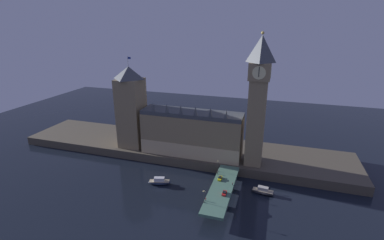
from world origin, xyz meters
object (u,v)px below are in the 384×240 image
(car_northbound_lead, at_px, (220,178))
(pedestrian_far_rail, at_px, (218,173))
(boat_upstream, at_px, (159,182))
(pedestrian_near_rail, at_px, (206,199))
(street_lamp_near, at_px, (204,195))
(pedestrian_mid_walk, at_px, (232,184))
(clock_tower, at_px, (258,99))
(boat_downstream, at_px, (263,191))
(car_southbound_lead, at_px, (224,193))
(street_lamp_far, at_px, (218,165))
(victoria_tower, at_px, (131,107))

(car_northbound_lead, height_order, pedestrian_far_rail, pedestrian_far_rail)
(boat_upstream, bearing_deg, pedestrian_near_rail, -27.23)
(car_northbound_lead, height_order, street_lamp_near, street_lamp_near)
(pedestrian_mid_walk, distance_m, pedestrian_far_rail, 12.80)
(clock_tower, xyz_separation_m, boat_downstream, (7.59, -21.41, -42.93))
(clock_tower, relative_size, boat_upstream, 5.72)
(pedestrian_far_rail, xyz_separation_m, boat_upstream, (-29.93, -9.72, -5.35))
(car_southbound_lead, relative_size, pedestrian_mid_walk, 2.41)
(clock_tower, distance_m, street_lamp_near, 59.86)
(boat_upstream, bearing_deg, car_northbound_lead, 8.78)
(pedestrian_mid_walk, height_order, boat_upstream, pedestrian_mid_walk)
(pedestrian_mid_walk, bearing_deg, pedestrian_near_rail, -119.89)
(street_lamp_far, bearing_deg, boat_upstream, -156.92)
(clock_tower, relative_size, car_southbound_lead, 17.98)
(pedestrian_near_rail, bearing_deg, pedestrian_mid_walk, 60.11)
(pedestrian_far_rail, bearing_deg, pedestrian_near_rail, -90.00)
(clock_tower, relative_size, victoria_tower, 1.26)
(street_lamp_near, bearing_deg, pedestrian_mid_walk, 61.17)
(car_northbound_lead, relative_size, street_lamp_near, 0.69)
(victoria_tower, xyz_separation_m, boat_upstream, (32.57, -32.00, -30.40))
(clock_tower, xyz_separation_m, car_southbound_lead, (-9.58, -36.76, -37.74))
(pedestrian_near_rail, distance_m, boat_downstream, 33.93)
(pedestrian_far_rail, bearing_deg, pedestrian_mid_walk, -41.92)
(street_lamp_far, xyz_separation_m, boat_upstream, (-29.53, -12.58, -8.73))
(victoria_tower, xyz_separation_m, car_southbound_lead, (69.64, -39.71, -25.28))
(car_northbound_lead, height_order, street_lamp_far, street_lamp_far)
(street_lamp_far, distance_m, boat_upstream, 33.26)
(pedestrian_mid_walk, bearing_deg, boat_downstream, 23.64)
(clock_tower, xyz_separation_m, victoria_tower, (-79.22, 2.95, -12.45))
(pedestrian_near_rail, relative_size, boat_upstream, 0.13)
(street_lamp_near, bearing_deg, boat_upstream, 150.28)
(pedestrian_mid_walk, bearing_deg, boat_upstream, -178.30)
(boat_downstream, bearing_deg, boat_upstream, -171.98)
(street_lamp_near, height_order, boat_upstream, street_lamp_near)
(clock_tower, relative_size, pedestrian_mid_walk, 43.38)
(victoria_tower, relative_size, pedestrian_far_rail, 35.45)
(pedestrian_mid_walk, xyz_separation_m, boat_downstream, (14.78, 6.47, -5.46))
(clock_tower, bearing_deg, street_lamp_near, -110.45)
(car_southbound_lead, bearing_deg, boat_downstream, 41.81)
(car_southbound_lead, xyz_separation_m, street_lamp_near, (-7.54, -9.15, 3.34))
(victoria_tower, height_order, car_northbound_lead, victoria_tower)
(pedestrian_far_rail, distance_m, boat_downstream, 24.99)
(car_northbound_lead, bearing_deg, pedestrian_mid_walk, -28.12)
(victoria_tower, relative_size, pedestrian_mid_walk, 34.50)
(pedestrian_mid_walk, xyz_separation_m, street_lamp_far, (-9.92, 11.41, 3.35))
(clock_tower, xyz_separation_m, street_lamp_near, (-17.12, -45.91, -34.40))
(street_lamp_near, relative_size, street_lamp_far, 0.93)
(street_lamp_far, bearing_deg, car_southbound_lead, -69.61)
(car_southbound_lead, relative_size, boat_upstream, 0.32)
(pedestrian_mid_walk, xyz_separation_m, boat_upstream, (-39.45, -1.17, -5.38))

